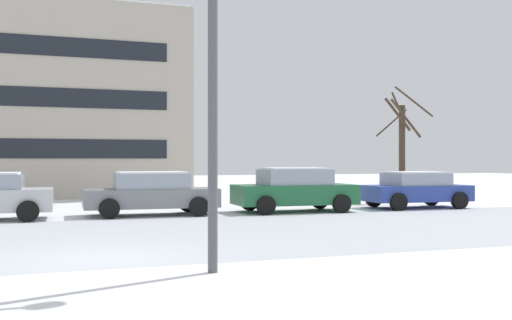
% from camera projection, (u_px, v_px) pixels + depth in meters
% --- Properties ---
extents(ground_plane, '(120.00, 120.00, 0.00)m').
position_uv_depth(ground_plane, '(95.00, 261.00, 11.03)').
color(ground_plane, white).
extents(road_surface, '(80.00, 8.64, 0.00)m').
position_uv_depth(road_surface, '(83.00, 238.00, 14.16)').
color(road_surface, '#B7BCC4').
rests_on(road_surface, ground).
extents(street_lamp, '(1.51, 0.36, 6.07)m').
position_uv_depth(street_lamp, '(227.00, 48.00, 9.95)').
color(street_lamp, '#4C4F54').
rests_on(street_lamp, ground).
extents(parked_car_gray, '(4.39, 2.12, 1.44)m').
position_uv_depth(parked_car_gray, '(151.00, 193.00, 20.10)').
color(parked_car_gray, slate).
rests_on(parked_car_gray, ground).
extents(parked_car_green, '(4.31, 2.23, 1.56)m').
position_uv_depth(parked_car_green, '(294.00, 189.00, 21.53)').
color(parked_car_green, '#1E6038').
rests_on(parked_car_green, ground).
extents(parked_car_blue, '(4.03, 2.18, 1.39)m').
position_uv_depth(parked_car_blue, '(416.00, 189.00, 23.22)').
color(parked_car_blue, '#283D93').
rests_on(parked_car_blue, ground).
extents(tree_far_mid, '(1.89, 1.84, 4.93)m').
position_uv_depth(tree_far_mid, '(402.00, 145.00, 26.68)').
color(tree_far_mid, '#423326').
rests_on(tree_far_mid, ground).
extents(building_far_left, '(13.53, 8.15, 9.51)m').
position_uv_depth(building_far_left, '(48.00, 104.00, 31.71)').
color(building_far_left, '#B2A899').
rests_on(building_far_left, ground).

